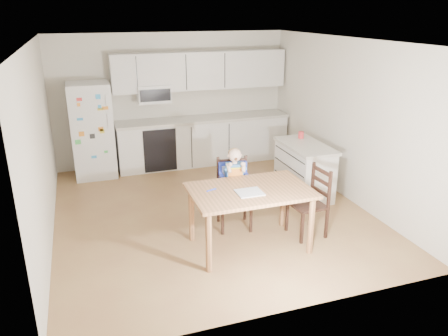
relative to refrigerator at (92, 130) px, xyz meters
The scene contains 10 objects.
room 2.31m from the refrigerator, 47.16° to the right, with size 4.52×5.01×2.51m.
refrigerator is the anchor object (origin of this frame).
kitchen_run 2.05m from the refrigerator, ahead, with size 3.37×0.62×2.15m.
kitchen_island 3.80m from the refrigerator, 32.07° to the right, with size 0.61×1.16×0.86m.
red_cup 3.69m from the refrigerator, 26.76° to the right, with size 0.09×0.09×0.11m, color red.
dining_table 3.74m from the refrigerator, 62.53° to the right, with size 1.49×0.96×0.80m.
napkin 3.80m from the refrigerator, 63.98° to the right, with size 0.31×0.27×0.01m, color silver.
toddler_spoon 3.44m from the refrigerator, 68.81° to the right, with size 0.02×0.02×0.12m, color #2335AD.
chair_booster 3.21m from the refrigerator, 57.31° to the right, with size 0.50×0.50×1.15m.
chair_side 4.22m from the refrigerator, 50.67° to the right, with size 0.45×0.45×0.95m.
Camera 1 is at (-1.72, -5.78, 2.89)m, focal length 35.00 mm.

